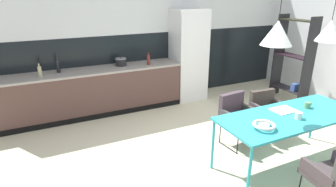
# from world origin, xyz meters

# --- Properties ---
(ground_plane) EXTENTS (8.97, 8.97, 0.00)m
(ground_plane) POSITION_xyz_m (0.00, 0.00, 0.00)
(ground_plane) COLOR beige
(back_wall_splashback_dark) EXTENTS (6.90, 0.12, 1.45)m
(back_wall_splashback_dark) POSITION_xyz_m (0.00, 2.78, 0.72)
(back_wall_splashback_dark) COLOR black
(back_wall_splashback_dark) RESTS_ON ground
(kitchen_counter) EXTENTS (3.65, 0.63, 0.88)m
(kitchen_counter) POSITION_xyz_m (-1.49, 2.42, 0.44)
(kitchen_counter) COLOR #513731
(kitchen_counter) RESTS_ON ground
(refrigerator_column) EXTENTS (0.68, 0.60, 1.93)m
(refrigerator_column) POSITION_xyz_m (0.68, 2.42, 0.97)
(refrigerator_column) COLOR silver
(refrigerator_column) RESTS_ON ground
(dining_table) EXTENTS (2.00, 0.78, 0.75)m
(dining_table) POSITION_xyz_m (0.61, -0.44, 0.71)
(dining_table) COLOR teal
(dining_table) RESTS_ON ground
(armchair_near_window) EXTENTS (0.53, 0.52, 0.80)m
(armchair_near_window) POSITION_xyz_m (0.36, 0.33, 0.51)
(armchair_near_window) COLOR #3D3536
(armchair_near_window) RESTS_ON ground
(armchair_far_side) EXTENTS (0.51, 0.50, 0.74)m
(armchair_far_side) POSITION_xyz_m (0.99, 0.35, 0.48)
(armchair_far_side) COLOR #3D3536
(armchair_far_side) RESTS_ON ground
(fruit_bowl) EXTENTS (0.27, 0.27, 0.07)m
(fruit_bowl) POSITION_xyz_m (-0.00, -0.58, 0.79)
(fruit_bowl) COLOR silver
(fruit_bowl) RESTS_ON dining_table
(open_book) EXTENTS (0.31, 0.24, 0.02)m
(open_book) POSITION_xyz_m (0.62, -0.30, 0.76)
(open_book) COLOR white
(open_book) RESTS_ON dining_table
(mug_white_ceramic) EXTENTS (0.13, 0.08, 0.09)m
(mug_white_ceramic) POSITION_xyz_m (0.59, -0.56, 0.80)
(mug_white_ceramic) COLOR white
(mug_white_ceramic) RESTS_ON dining_table
(mug_glass_clear) EXTENTS (0.12, 0.08, 0.08)m
(mug_glass_clear) POSITION_xyz_m (0.98, -0.37, 0.79)
(mug_glass_clear) COLOR #5B8456
(mug_glass_clear) RESTS_ON dining_table
(cooking_pot) EXTENTS (0.22, 0.22, 0.17)m
(cooking_pot) POSITION_xyz_m (-0.81, 2.49, 0.96)
(cooking_pot) COLOR black
(cooking_pot) RESTS_ON kitchen_counter
(bottle_oil_tall) EXTENTS (0.07, 0.07, 0.24)m
(bottle_oil_tall) POSITION_xyz_m (-0.29, 2.32, 0.98)
(bottle_oil_tall) COLOR maroon
(bottle_oil_tall) RESTS_ON kitchen_counter
(bottle_spice_small) EXTENTS (0.06, 0.06, 0.23)m
(bottle_spice_small) POSITION_xyz_m (-2.28, 2.34, 0.98)
(bottle_spice_small) COLOR tan
(bottle_spice_small) RESTS_ON kitchen_counter
(bottle_wine_green) EXTENTS (0.07, 0.07, 0.30)m
(bottle_wine_green) POSITION_xyz_m (-1.97, 2.48, 1.01)
(bottle_wine_green) COLOR black
(bottle_wine_green) RESTS_ON kitchen_counter
(open_shelf_unit) EXTENTS (0.30, 0.81, 1.82)m
(open_shelf_unit) POSITION_xyz_m (2.62, 1.33, 0.90)
(open_shelf_unit) COLOR black
(open_shelf_unit) RESTS_ON ground
(pendant_lamp_over_table_near) EXTENTS (0.35, 0.35, 1.17)m
(pendant_lamp_over_table_near) POSITION_xyz_m (0.21, -0.40, 1.82)
(pendant_lamp_over_table_near) COLOR black
(pendant_lamp_over_table_far) EXTENTS (0.31, 0.31, 1.17)m
(pendant_lamp_over_table_far) POSITION_xyz_m (1.01, -0.46, 1.80)
(pendant_lamp_over_table_far) COLOR black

